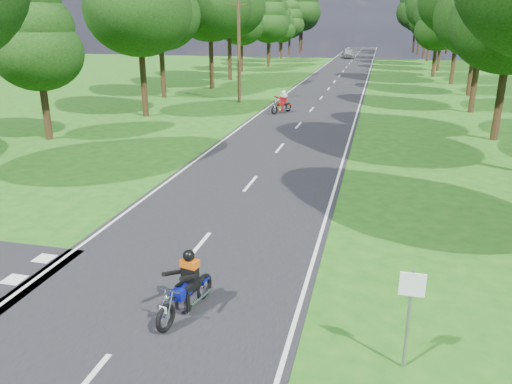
# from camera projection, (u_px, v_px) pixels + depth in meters

# --- Properties ---
(ground) EXTENTS (160.00, 160.00, 0.00)m
(ground) POSITION_uv_depth(u_px,v_px,m) (171.00, 281.00, 12.38)
(ground) COLOR #185212
(ground) RESTS_ON ground
(main_road) EXTENTS (7.00, 140.00, 0.02)m
(main_road) POSITION_uv_depth(u_px,v_px,m) (339.00, 76.00, 58.31)
(main_road) COLOR black
(main_road) RESTS_ON ground
(road_markings) EXTENTS (7.40, 140.00, 0.01)m
(road_markings) POSITION_uv_depth(u_px,v_px,m) (337.00, 78.00, 56.62)
(road_markings) COLOR silver
(road_markings) RESTS_ON main_road
(treeline) EXTENTS (40.00, 115.35, 14.78)m
(treeline) POSITION_uv_depth(u_px,v_px,m) (360.00, 3.00, 64.55)
(treeline) COLOR black
(treeline) RESTS_ON ground
(telegraph_pole) EXTENTS (1.20, 0.26, 8.00)m
(telegraph_pole) POSITION_uv_depth(u_px,v_px,m) (239.00, 49.00, 38.13)
(telegraph_pole) COLOR #382616
(telegraph_pole) RESTS_ON ground
(road_sign) EXTENTS (0.45, 0.07, 2.00)m
(road_sign) POSITION_uv_depth(u_px,v_px,m) (410.00, 304.00, 8.86)
(road_sign) COLOR slate
(road_sign) RESTS_ON ground
(rider_near_blue) EXTENTS (0.96, 1.83, 1.46)m
(rider_near_blue) POSITION_uv_depth(u_px,v_px,m) (185.00, 284.00, 10.74)
(rider_near_blue) COLOR navy
(rider_near_blue) RESTS_ON main_road
(rider_far_red) EXTENTS (1.41, 1.95, 1.56)m
(rider_far_red) POSITION_uv_depth(u_px,v_px,m) (282.00, 102.00, 34.53)
(rider_far_red) COLOR #AB260D
(rider_far_red) RESTS_ON main_road
(distant_car) EXTENTS (2.48, 4.67, 1.51)m
(distant_car) POSITION_uv_depth(u_px,v_px,m) (348.00, 54.00, 85.61)
(distant_car) COLOR #A5A7AC
(distant_car) RESTS_ON main_road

